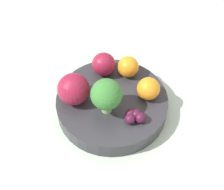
# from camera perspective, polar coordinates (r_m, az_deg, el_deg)

# --- Properties ---
(ground_plane) EXTENTS (6.00, 6.00, 0.00)m
(ground_plane) POSITION_cam_1_polar(r_m,az_deg,el_deg) (0.62, 0.00, -3.73)
(ground_plane) COLOR gray
(table_surface) EXTENTS (1.20, 1.20, 0.02)m
(table_surface) POSITION_cam_1_polar(r_m,az_deg,el_deg) (0.61, 0.00, -3.18)
(table_surface) COLOR #B2C6B2
(table_surface) RESTS_ON ground_plane
(bowl) EXTENTS (0.21, 0.21, 0.03)m
(bowl) POSITION_cam_1_polar(r_m,az_deg,el_deg) (0.59, 0.00, -1.65)
(bowl) COLOR #2D2D33
(bowl) RESTS_ON table_surface
(broccoli) EXTENTS (0.06, 0.06, 0.07)m
(broccoli) POSITION_cam_1_polar(r_m,az_deg,el_deg) (0.53, -1.03, 0.01)
(broccoli) COLOR #99C17A
(broccoli) RESTS_ON bowl
(apple_red) EXTENTS (0.06, 0.06, 0.06)m
(apple_red) POSITION_cam_1_polar(r_m,az_deg,el_deg) (0.56, -7.04, 1.06)
(apple_red) COLOR maroon
(apple_red) RESTS_ON bowl
(apple_green) EXTENTS (0.05, 0.05, 0.05)m
(apple_green) POSITION_cam_1_polar(r_m,az_deg,el_deg) (0.61, -1.53, 5.64)
(apple_green) COLOR maroon
(apple_green) RESTS_ON bowl
(orange_front) EXTENTS (0.04, 0.04, 0.04)m
(orange_front) POSITION_cam_1_polar(r_m,az_deg,el_deg) (0.57, 6.68, 1.15)
(orange_front) COLOR orange
(orange_front) RESTS_ON bowl
(orange_back) EXTENTS (0.04, 0.04, 0.04)m
(orange_back) POSITION_cam_1_polar(r_m,az_deg,el_deg) (0.61, 2.97, 5.18)
(orange_back) COLOR orange
(orange_back) RESTS_ON bowl
(grape_cluster) EXTENTS (0.04, 0.04, 0.02)m
(grape_cluster) POSITION_cam_1_polar(r_m,az_deg,el_deg) (0.54, 4.08, -3.92)
(grape_cluster) COLOR #47142D
(grape_cluster) RESTS_ON bowl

